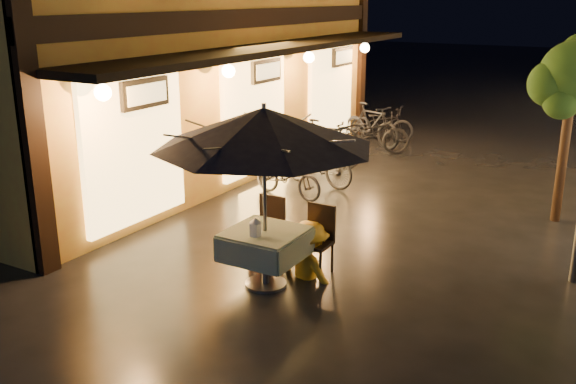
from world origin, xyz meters
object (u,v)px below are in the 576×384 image
Objects in this scene: patio_umbrella at (264,128)px; table_lantern at (255,226)px; person_yellow at (309,223)px; bicycle_0 at (288,176)px; cafe_table at (265,244)px; person_orange at (266,221)px.

patio_umbrella is 11.39× the size of table_lantern.
person_yellow is (0.35, 0.57, -1.38)m from patio_umbrella.
person_yellow is 0.98× the size of bicycle_0.
patio_umbrella reaches higher than cafe_table.
person_orange is 0.87× the size of bicycle_0.
patio_umbrella is at bearing 130.71° from person_orange.
bicycle_0 is at bearing 115.65° from cafe_table.
table_lantern is at bearing 78.69° from person_yellow.
cafe_table is 1.56m from patio_umbrella.
bicycle_0 is (-1.72, 3.58, -1.74)m from patio_umbrella.
patio_umbrella is at bearing 90.00° from table_lantern.
table_lantern is at bearing -146.27° from bicycle_0.
table_lantern is (0.00, -0.23, 0.33)m from cafe_table.
person_yellow reaches higher than table_lantern.
table_lantern is 0.16× the size of bicycle_0.
table_lantern reaches higher than cafe_table.
person_orange reaches higher than bicycle_0.
person_yellow is 3.67m from bicycle_0.
person_yellow is (0.35, 0.80, -0.15)m from table_lantern.
bicycle_0 is (-2.07, 3.01, -0.36)m from person_yellow.
table_lantern is 0.89m from person_yellow.
cafe_table is 0.63× the size of bicycle_0.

